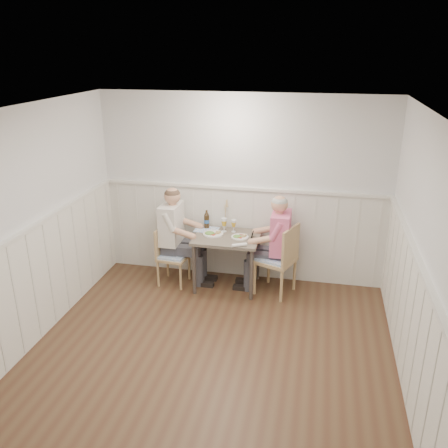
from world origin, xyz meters
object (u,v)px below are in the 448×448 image
dining_table (227,243)px  beer_bottle (207,220)px  chair_right (280,257)px  chair_left (170,253)px  grass_vase (225,214)px  diner_cream (175,242)px  man_in_pink (277,251)px

dining_table → beer_bottle: 0.47m
dining_table → chair_right: chair_right is taller
chair_left → grass_vase: 0.94m
chair_left → diner_cream: diner_cream is taller
beer_bottle → dining_table: bearing=-35.5°
beer_bottle → grass_vase: 0.26m
dining_table → chair_right: 0.73m
beer_bottle → grass_vase: bearing=15.3°
grass_vase → dining_table: bearing=-72.2°
chair_left → diner_cream: bearing=62.3°
dining_table → man_in_pink: man_in_pink is taller
beer_bottle → grass_vase: grass_vase is taller
dining_table → diner_cream: (-0.75, 0.04, -0.06)m
grass_vase → diner_cream: bearing=-157.4°
chair_left → man_in_pink: 1.48m
chair_right → diner_cream: (-1.47, 0.09, 0.05)m
chair_left → beer_bottle: beer_bottle is taller
chair_right → chair_left: bearing=-179.9°
man_in_pink → beer_bottle: (-1.01, 0.21, 0.29)m
chair_right → man_in_pink: bearing=121.5°
diner_cream → grass_vase: 0.79m
grass_vase → man_in_pink: bearing=-19.9°
chair_right → diner_cream: diner_cream is taller
dining_table → diner_cream: 0.75m
chair_right → beer_bottle: size_ratio=3.72×
chair_right → beer_bottle: 1.16m
diner_cream → grass_vase: size_ratio=3.17×
chair_right → grass_vase: size_ratio=2.23×
beer_bottle → diner_cream: bearing=-153.4°
chair_right → diner_cream: 1.48m
diner_cream → man_in_pink: bearing=-0.3°
chair_right → man_in_pink: (-0.05, 0.09, 0.05)m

